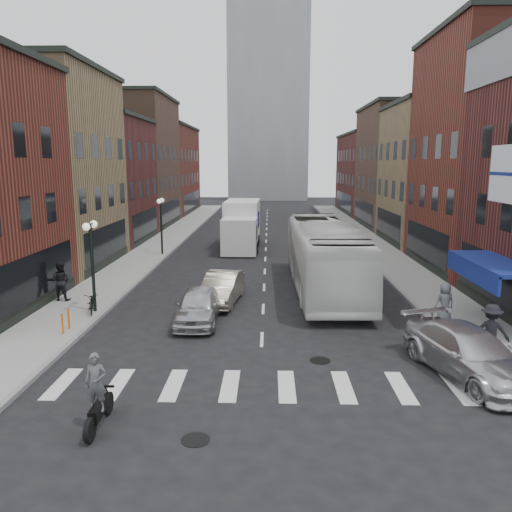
{
  "coord_description": "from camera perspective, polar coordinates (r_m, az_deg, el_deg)",
  "views": [
    {
      "loc": [
        0.25,
        -16.96,
        6.59
      ],
      "look_at": [
        -0.35,
        5.92,
        2.29
      ],
      "focal_mm": 35.0,
      "sensor_mm": 36.0,
      "label": 1
    }
  ],
  "objects": [
    {
      "name": "bldg_left_far_b",
      "position": [
        67.71,
        -11.66,
        9.62
      ],
      "size": [
        10.3,
        16.2,
        11.3
      ],
      "color": "maroon",
      "rests_on": "ground"
    },
    {
      "name": "box_truck",
      "position": [
        38.59,
        -1.66,
        3.5
      ],
      "size": [
        2.7,
        8.43,
        3.65
      ],
      "rotation": [
        0.0,
        0.0,
        -0.02
      ],
      "color": "white",
      "rests_on": "ground"
    },
    {
      "name": "sedan_left_far",
      "position": [
        23.81,
        -3.94,
        -3.66
      ],
      "size": [
        2.06,
        4.54,
        1.44
      ],
      "primitive_type": "imported",
      "rotation": [
        0.0,
        0.0,
        -0.12
      ],
      "color": "#A8A288",
      "rests_on": "ground"
    },
    {
      "name": "sidewalk_left",
      "position": [
        40.46,
        -11.0,
        1.17
      ],
      "size": [
        3.0,
        74.0,
        0.15
      ],
      "primitive_type": "cube",
      "color": "gray",
      "rests_on": "ground"
    },
    {
      "name": "crosswalk_stripes",
      "position": [
        15.44,
        0.45,
        -14.63
      ],
      "size": [
        12.0,
        2.2,
        0.01
      ],
      "primitive_type": "cube",
      "color": "silver",
      "rests_on": "ground"
    },
    {
      "name": "curb_left",
      "position": [
        40.18,
        -8.9,
        1.06
      ],
      "size": [
        0.2,
        74.0,
        0.16
      ],
      "primitive_type": "cube",
      "color": "gray",
      "rests_on": "ground"
    },
    {
      "name": "parked_bicycle",
      "position": [
        23.06,
        -18.26,
        -5.01
      ],
      "size": [
        1.06,
        1.76,
        0.87
      ],
      "primitive_type": "imported",
      "rotation": [
        0.0,
        0.0,
        0.31
      ],
      "color": "black",
      "rests_on": "sidewalk_left"
    },
    {
      "name": "streetlamp_far",
      "position": [
        35.98,
        -10.81,
        4.58
      ],
      "size": [
        0.32,
        1.22,
        4.11
      ],
      "color": "black",
      "rests_on": "ground"
    },
    {
      "name": "bldg_right_far_b",
      "position": [
        67.6,
        14.3,
        9.09
      ],
      "size": [
        10.3,
        16.2,
        10.3
      ],
      "color": "#471919",
      "rests_on": "ground"
    },
    {
      "name": "curb_car",
      "position": [
        17.15,
        23.16,
        -10.16
      ],
      "size": [
        3.48,
        5.58,
        1.51
      ],
      "primitive_type": "imported",
      "rotation": [
        0.0,
        0.0,
        0.28
      ],
      "color": "silver",
      "rests_on": "ground"
    },
    {
      "name": "transit_bus",
      "position": [
        26.16,
        7.81,
        -0.02
      ],
      "size": [
        3.27,
        12.97,
        3.6
      ],
      "primitive_type": "imported",
      "rotation": [
        0.0,
        0.0,
        0.02
      ],
      "color": "silver",
      "rests_on": "ground"
    },
    {
      "name": "ped_left_solo",
      "position": [
        25.35,
        -21.42,
        -2.68
      ],
      "size": [
        0.95,
        0.6,
        1.86
      ],
      "primitive_type": "imported",
      "rotation": [
        0.0,
        0.0,
        3.04
      ],
      "color": "black",
      "rests_on": "sidewalk_left"
    },
    {
      "name": "awning_blue",
      "position": [
        21.67,
        25.08,
        -0.92
      ],
      "size": [
        1.8,
        5.0,
        0.78
      ],
      "color": "navy",
      "rests_on": "ground"
    },
    {
      "name": "bldg_left_mid_b",
      "position": [
        43.73,
        -19.09,
        8.17
      ],
      "size": [
        10.3,
        10.2,
        10.3
      ],
      "color": "#471919",
      "rests_on": "ground"
    },
    {
      "name": "ped_right_a",
      "position": [
        18.51,
        25.25,
        -7.76
      ],
      "size": [
        1.32,
        0.94,
        1.84
      ],
      "primitive_type": "imported",
      "rotation": [
        0.0,
        0.0,
        2.82
      ],
      "color": "black",
      "rests_on": "sidewalk_right"
    },
    {
      "name": "sidewalk_right",
      "position": [
        40.35,
        13.29,
        1.05
      ],
      "size": [
        3.0,
        74.0,
        0.15
      ],
      "primitive_type": "cube",
      "color": "gray",
      "rests_on": "ground"
    },
    {
      "name": "bldg_left_far_a",
      "position": [
        54.15,
        -15.08,
        10.34
      ],
      "size": [
        10.3,
        12.2,
        13.3
      ],
      "color": "brown",
      "rests_on": "ground"
    },
    {
      "name": "bike_rack",
      "position": [
        20.78,
        -20.93,
        -6.99
      ],
      "size": [
        0.08,
        0.68,
        0.8
      ],
      "color": "#D8590C",
      "rests_on": "sidewalk_left"
    },
    {
      "name": "bldg_left_mid_a",
      "position": [
        34.52,
        -25.02,
        8.92
      ],
      "size": [
        10.3,
        10.2,
        12.3
      ],
      "color": "olive",
      "rests_on": "ground"
    },
    {
      "name": "curb_right",
      "position": [
        40.09,
        11.19,
        0.96
      ],
      "size": [
        0.2,
        74.0,
        0.16
      ],
      "primitive_type": "cube",
      "color": "gray",
      "rests_on": "ground"
    },
    {
      "name": "bldg_right_far_a",
      "position": [
        54.01,
        17.62,
        9.68
      ],
      "size": [
        10.3,
        12.2,
        12.3
      ],
      "color": "brown",
      "rests_on": "ground"
    },
    {
      "name": "streetlamp_near",
      "position": [
        22.62,
        -18.28,
        0.73
      ],
      "size": [
        0.32,
        1.22,
        4.11
      ],
      "color": "black",
      "rests_on": "ground"
    },
    {
      "name": "ground",
      "position": [
        18.2,
        0.63,
        -10.6
      ],
      "size": [
        160.0,
        160.0,
        0.0
      ],
      "primitive_type": "plane",
      "color": "black",
      "rests_on": "ground"
    },
    {
      "name": "ped_right_c",
      "position": [
        21.93,
        20.77,
        -4.95
      ],
      "size": [
        0.87,
        0.65,
        1.62
      ],
      "primitive_type": "imported",
      "rotation": [
        0.0,
        0.0,
        3.33
      ],
      "color": "#5A5D61",
      "rests_on": "sidewalk_right"
    },
    {
      "name": "motorcycle_rider",
      "position": [
        13.46,
        -17.7,
        -14.75
      ],
      "size": [
        0.56,
        1.96,
        2.0
      ],
      "rotation": [
        0.0,
        0.0,
        0.04
      ],
      "color": "black",
      "rests_on": "ground"
    },
    {
      "name": "bldg_right_mid_b",
      "position": [
        43.54,
        21.56,
        8.66
      ],
      "size": [
        10.3,
        10.2,
        11.3
      ],
      "color": "olive",
      "rests_on": "ground"
    },
    {
      "name": "distant_tower",
      "position": [
        96.73,
        1.44,
        21.6
      ],
      "size": [
        14.0,
        14.0,
        50.0
      ],
      "primitive_type": "cube",
      "color": "#9399A0",
      "rests_on": "ground"
    },
    {
      "name": "sedan_left_near",
      "position": [
        21.01,
        -6.59,
        -5.64
      ],
      "size": [
        1.73,
        4.27,
        1.45
      ],
      "primitive_type": "imported",
      "rotation": [
        0.0,
        0.0,
        -0.0
      ],
      "color": "#B9B8BD",
      "rests_on": "ground"
    }
  ]
}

